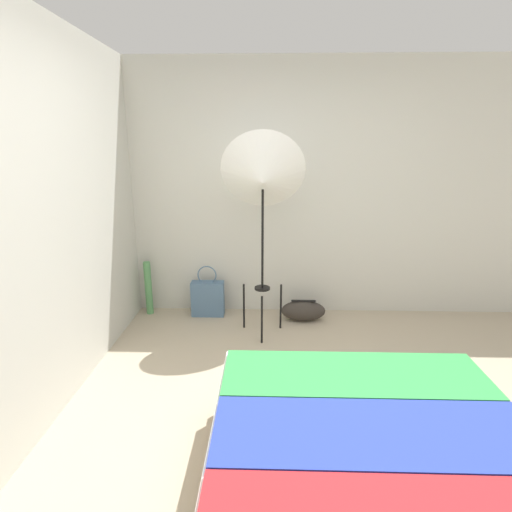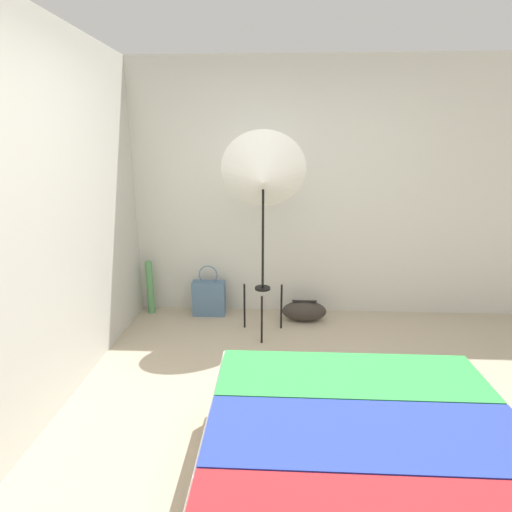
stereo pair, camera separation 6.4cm
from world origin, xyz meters
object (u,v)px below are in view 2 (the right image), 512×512
(photo_umbrella, at_px, (263,178))
(tote_bag, at_px, (209,298))
(duffel_bag, at_px, (304,311))
(paper_roll, at_px, (150,287))

(photo_umbrella, bearing_deg, tote_bag, 145.92)
(tote_bag, xyz_separation_m, duffel_bag, (1.01, -0.10, -0.09))
(tote_bag, height_order, paper_roll, paper_roll)
(duffel_bag, height_order, paper_roll, paper_roll)
(paper_roll, bearing_deg, photo_umbrella, -19.13)
(duffel_bag, distance_m, paper_roll, 1.66)
(photo_umbrella, distance_m, tote_bag, 1.48)
(duffel_bag, bearing_deg, tote_bag, 174.17)
(tote_bag, bearing_deg, paper_roll, 177.42)
(tote_bag, distance_m, duffel_bag, 1.02)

